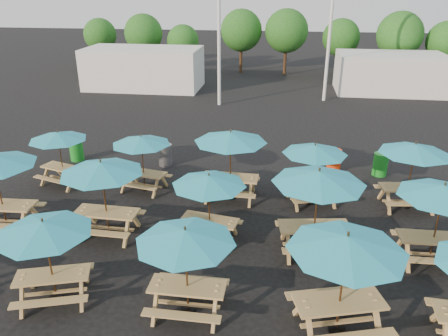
# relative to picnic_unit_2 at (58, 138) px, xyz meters

# --- Properties ---
(ground) EXTENTS (120.00, 120.00, 0.00)m
(ground) POSITION_rel_picnic_unit_2_xyz_m (6.07, -1.77, -1.80)
(ground) COLOR black
(ground) RESTS_ON ground
(picnic_unit_2) EXTENTS (2.58, 2.58, 2.05)m
(picnic_unit_2) POSITION_rel_picnic_unit_2_xyz_m (0.00, 0.00, 0.00)
(picnic_unit_2) COLOR #A27F48
(picnic_unit_2) RESTS_ON ground
(picnic_unit_3) EXTENTS (2.70, 2.70, 2.14)m
(picnic_unit_3) POSITION_rel_picnic_unit_2_xyz_m (2.85, -6.18, 0.08)
(picnic_unit_3) COLOR #A27F48
(picnic_unit_3) RESTS_ON ground
(picnic_unit_4) EXTENTS (2.44, 2.44, 2.36)m
(picnic_unit_4) POSITION_rel_picnic_unit_2_xyz_m (2.99, -3.22, 0.27)
(picnic_unit_4) COLOR #A27F48
(picnic_unit_4) RESTS_ON ground
(picnic_unit_5) EXTENTS (2.46, 2.46, 2.06)m
(picnic_unit_5) POSITION_rel_picnic_unit_2_xyz_m (3.13, -0.08, 0.01)
(picnic_unit_5) COLOR #A27F48
(picnic_unit_5) RESTS_ON ground
(picnic_unit_6) EXTENTS (2.22, 2.22, 2.19)m
(picnic_unit_6) POSITION_rel_picnic_unit_2_xyz_m (6.05, -6.17, 0.12)
(picnic_unit_6) COLOR #A27F48
(picnic_unit_6) RESTS_ON ground
(picnic_unit_7) EXTENTS (2.45, 2.45, 2.09)m
(picnic_unit_7) POSITION_rel_picnic_unit_2_xyz_m (6.04, -3.12, 0.04)
(picnic_unit_7) COLOR #A27F48
(picnic_unit_7) RESTS_ON ground
(picnic_unit_8) EXTENTS (2.54, 2.54, 2.45)m
(picnic_unit_8) POSITION_rel_picnic_unit_2_xyz_m (6.30, -0.32, 0.35)
(picnic_unit_8) COLOR #A27F48
(picnic_unit_8) RESTS_ON ground
(picnic_unit_9) EXTENTS (3.01, 3.01, 2.42)m
(picnic_unit_9) POSITION_rel_picnic_unit_2_xyz_m (9.35, -6.32, 0.32)
(picnic_unit_9) COLOR #A27F48
(picnic_unit_9) RESTS_ON ground
(picnic_unit_10) EXTENTS (2.83, 2.83, 2.48)m
(picnic_unit_10) POSITION_rel_picnic_unit_2_xyz_m (8.99, -3.29, 0.37)
(picnic_unit_10) COLOR #A27F48
(picnic_unit_10) RESTS_ON ground
(picnic_unit_11) EXTENTS (2.66, 2.66, 2.12)m
(picnic_unit_11) POSITION_rel_picnic_unit_2_xyz_m (9.08, -0.33, 0.06)
(picnic_unit_11) COLOR #A27F48
(picnic_unit_11) RESTS_ON ground
(picnic_unit_13) EXTENTS (2.36, 2.36, 2.30)m
(picnic_unit_13) POSITION_rel_picnic_unit_2_xyz_m (12.10, -3.36, 0.22)
(picnic_unit_13) COLOR #A27F48
(picnic_unit_13) RESTS_ON ground
(picnic_unit_14) EXTENTS (2.51, 2.51, 2.27)m
(picnic_unit_14) POSITION_rel_picnic_unit_2_xyz_m (12.21, -0.19, 0.19)
(picnic_unit_14) COLOR #A27F48
(picnic_unit_14) RESTS_ON ground
(waste_bin_0) EXTENTS (0.56, 0.56, 0.90)m
(waste_bin_0) POSITION_rel_picnic_unit_2_xyz_m (-0.58, 2.33, -1.35)
(waste_bin_0) COLOR #198923
(waste_bin_0) RESTS_ON ground
(waste_bin_1) EXTENTS (0.56, 0.56, 0.90)m
(waste_bin_1) POSITION_rel_picnic_unit_2_xyz_m (3.29, 2.29, -1.35)
(waste_bin_1) COLOR gray
(waste_bin_1) RESTS_ON ground
(waste_bin_2) EXTENTS (0.56, 0.56, 0.90)m
(waste_bin_2) POSITION_rel_picnic_unit_2_xyz_m (10.10, 2.62, -1.35)
(waste_bin_2) COLOR red
(waste_bin_2) RESTS_ON ground
(waste_bin_3) EXTENTS (0.56, 0.56, 0.90)m
(waste_bin_3) POSITION_rel_picnic_unit_2_xyz_m (11.85, 2.44, -1.35)
(waste_bin_3) COLOR #198923
(waste_bin_3) RESTS_ON ground
(mast_0) EXTENTS (0.20, 0.20, 12.00)m
(mast_0) POSITION_rel_picnic_unit_2_xyz_m (4.07, 12.23, 4.20)
(mast_0) COLOR silver
(mast_0) RESTS_ON ground
(mast_1) EXTENTS (0.20, 0.20, 12.00)m
(mast_1) POSITION_rel_picnic_unit_2_xyz_m (10.57, 14.23, 4.20)
(mast_1) COLOR silver
(mast_1) RESTS_ON ground
(event_tent_0) EXTENTS (8.00, 4.00, 2.80)m
(event_tent_0) POSITION_rel_picnic_unit_2_xyz_m (-1.93, 16.23, -0.40)
(event_tent_0) COLOR silver
(event_tent_0) RESTS_ON ground
(event_tent_1) EXTENTS (7.00, 4.00, 2.60)m
(event_tent_1) POSITION_rel_picnic_unit_2_xyz_m (15.07, 17.23, -0.50)
(event_tent_1) COLOR silver
(event_tent_1) RESTS_ON ground
(tree_0) EXTENTS (2.80, 2.80, 4.24)m
(tree_0) POSITION_rel_picnic_unit_2_xyz_m (-8.00, 23.48, 1.03)
(tree_0) COLOR #382314
(tree_0) RESTS_ON ground
(tree_1) EXTENTS (3.11, 3.11, 4.72)m
(tree_1) POSITION_rel_picnic_unit_2_xyz_m (-3.67, 22.14, 1.36)
(tree_1) COLOR #382314
(tree_1) RESTS_ON ground
(tree_2) EXTENTS (2.59, 2.59, 3.93)m
(tree_2) POSITION_rel_picnic_unit_2_xyz_m (-0.31, 21.89, 0.83)
(tree_2) COLOR #382314
(tree_2) RESTS_ON ground
(tree_3) EXTENTS (3.36, 3.36, 5.09)m
(tree_3) POSITION_rel_picnic_unit_2_xyz_m (4.32, 22.95, 1.61)
(tree_3) COLOR #382314
(tree_3) RESTS_ON ground
(tree_4) EXTENTS (3.41, 3.41, 5.17)m
(tree_4) POSITION_rel_picnic_unit_2_xyz_m (7.97, 22.49, 1.66)
(tree_4) COLOR #382314
(tree_4) RESTS_ON ground
(tree_5) EXTENTS (2.94, 2.94, 4.45)m
(tree_5) POSITION_rel_picnic_unit_2_xyz_m (12.30, 22.91, 1.18)
(tree_5) COLOR #382314
(tree_5) RESTS_ON ground
(tree_6) EXTENTS (3.38, 3.38, 5.13)m
(tree_6) POSITION_rel_picnic_unit_2_xyz_m (16.31, 21.13, 1.63)
(tree_6) COLOR #382314
(tree_6) RESTS_ON ground
(tree_7) EXTENTS (2.95, 2.95, 4.48)m
(tree_7) POSITION_rel_picnic_unit_2_xyz_m (19.70, 21.16, 1.20)
(tree_7) COLOR #382314
(tree_7) RESTS_ON ground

